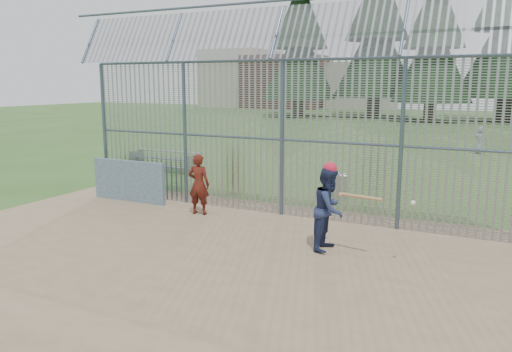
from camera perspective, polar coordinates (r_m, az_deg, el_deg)
The scene contains 11 objects.
ground at distance 10.27m, azimuth -5.04°, elevation -9.01°, with size 120.00×120.00×0.00m, color #2D511E.
dirt_infield at distance 9.87m, azimuth -6.58°, elevation -9.81°, with size 14.00×10.00×0.02m, color #756047.
dugout_wall at distance 15.02m, azimuth -14.32°, elevation -0.54°, with size 2.50×0.12×1.20m, color #38566B.
batter at distance 10.41m, azimuth 8.36°, elevation -3.73°, with size 0.84×0.65×1.73m, color #222A4F.
onlooker at distance 13.15m, azimuth -6.56°, elevation -0.94°, with size 0.58×0.38×1.60m, color maroon.
bg_kid_standing at distance 26.71m, azimuth 24.29°, elevation 3.74°, with size 0.66×0.43×1.34m, color slate.
batting_gear at distance 10.17m, azimuth 9.24°, elevation 0.22°, with size 1.89×0.52×0.67m.
trash_can at distance 15.08m, azimuth 9.38°, elevation -1.23°, with size 0.56×0.56×0.82m.
bleacher at distance 20.27m, azimuth -10.42°, elevation 1.85°, with size 3.00×0.95×0.72m.
backstop_fence at distance 12.16m, azimuth 10.75°, elevation 5.33°, with size 20.09×0.81×5.30m.
distant_buildings at distance 70.62m, azimuth 2.92°, elevation 10.75°, with size 26.50×10.50×8.00m.
Camera 1 is at (5.09, -8.23, 3.45)m, focal length 35.00 mm.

